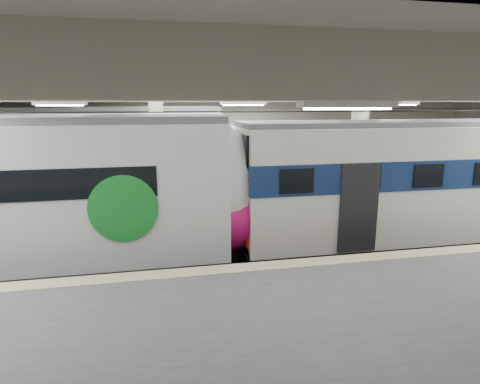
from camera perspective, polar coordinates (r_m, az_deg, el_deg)
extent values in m
cube|color=black|center=(13.37, 2.23, -9.48)|extent=(36.00, 24.00, 0.10)
cube|color=silver|center=(12.40, 2.46, 15.26)|extent=(36.00, 24.00, 0.20)
cube|color=beige|center=(22.33, -3.84, 6.89)|extent=(30.00, 0.10, 5.50)
cube|color=#4F4F52|center=(7.68, 14.85, -23.08)|extent=(30.00, 7.00, 1.10)
cube|color=#C5B78B|center=(10.04, 6.75, -10.14)|extent=(30.00, 0.50, 0.02)
cube|color=beige|center=(15.19, -11.52, 3.94)|extent=(0.50, 0.50, 5.50)
cube|color=beige|center=(17.15, 16.35, 4.66)|extent=(0.50, 0.50, 5.50)
cube|color=beige|center=(12.39, 2.45, 13.87)|extent=(30.00, 18.00, 0.50)
cube|color=#59544C|center=(13.32, 2.24, -8.96)|extent=(30.00, 1.52, 0.16)
cube|color=#59544C|center=(18.44, -1.82, -2.78)|extent=(30.00, 1.52, 0.16)
cylinder|color=black|center=(12.39, 2.42, 11.33)|extent=(30.00, 0.03, 0.03)
cylinder|color=black|center=(17.77, -1.93, 11.73)|extent=(30.00, 0.03, 0.03)
cube|color=white|center=(10.45, 5.13, 12.25)|extent=(26.00, 8.40, 0.12)
ellipsoid|color=silver|center=(12.43, -2.50, 0.90)|extent=(2.31, 2.85, 3.83)
ellipsoid|color=#B60F59|center=(12.65, -1.93, -2.89)|extent=(2.45, 2.91, 2.35)
cylinder|color=#177E28|center=(10.93, -16.25, -2.30)|extent=(1.80, 0.06, 1.80)
cube|color=black|center=(13.69, -30.83, -9.01)|extent=(13.03, 2.04, 0.70)
cube|color=beige|center=(15.26, 24.98, 1.57)|extent=(13.10, 2.87, 3.73)
cube|color=#12244F|center=(15.19, 25.13, 3.23)|extent=(13.14, 2.93, 0.91)
cube|color=#B1170B|center=(12.66, -0.07, -1.71)|extent=(0.08, 2.44, 2.05)
cube|color=black|center=(12.37, -0.07, 5.33)|extent=(0.08, 2.30, 1.34)
cube|color=#4C4C51|center=(15.05, 25.67, 8.85)|extent=(13.10, 2.24, 0.16)
cube|color=black|center=(15.73, 24.29, -5.64)|extent=(13.10, 2.01, 0.70)
cube|color=silver|center=(18.39, -27.32, 3.65)|extent=(15.20, 3.37, 4.11)
cube|color=#177E28|center=(18.33, -27.49, 5.31)|extent=(15.24, 3.44, 0.86)
cube|color=#4C4C51|center=(18.23, -28.02, 10.36)|extent=(15.18, 2.83, 0.16)
cube|color=black|center=(18.82, -26.63, -3.13)|extent=(15.19, 3.05, 0.60)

